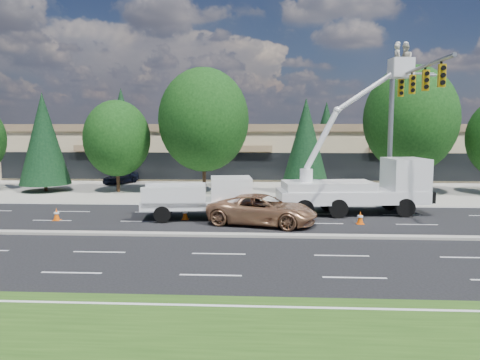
# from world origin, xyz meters

# --- Properties ---
(ground) EXTENTS (140.00, 140.00, 0.00)m
(ground) POSITION_xyz_m (0.00, 0.00, 0.00)
(ground) COLOR black
(ground) RESTS_ON ground
(concrete_apron) EXTENTS (140.00, 22.00, 0.01)m
(concrete_apron) POSITION_xyz_m (0.00, 20.00, 0.01)
(concrete_apron) COLOR gray
(concrete_apron) RESTS_ON ground
(road_median) EXTENTS (120.00, 0.55, 0.12)m
(road_median) POSITION_xyz_m (0.00, 0.00, 0.06)
(road_median) COLOR gray
(road_median) RESTS_ON ground
(strip_mall) EXTENTS (50.40, 15.40, 5.50)m
(strip_mall) POSITION_xyz_m (0.00, 29.97, 2.83)
(strip_mall) COLOR tan
(strip_mall) RESTS_ON ground
(tree_front_b) EXTENTS (4.04, 4.04, 7.96)m
(tree_front_b) POSITION_xyz_m (-16.00, 15.00, 4.27)
(tree_front_b) COLOR #332114
(tree_front_b) RESTS_ON ground
(tree_front_c) EXTENTS (5.30, 5.30, 7.36)m
(tree_front_c) POSITION_xyz_m (-10.00, 15.00, 4.30)
(tree_front_c) COLOR #332114
(tree_front_c) RESTS_ON ground
(tree_front_d) EXTENTS (7.11, 7.11, 9.86)m
(tree_front_d) POSITION_xyz_m (-3.00, 15.00, 5.77)
(tree_front_d) COLOR #332114
(tree_front_d) RESTS_ON ground
(tree_front_e) EXTENTS (3.78, 3.78, 7.45)m
(tree_front_e) POSITION_xyz_m (5.00, 15.00, 4.00)
(tree_front_e) COLOR #332114
(tree_front_e) RESTS_ON ground
(tree_front_f) EXTENTS (7.16, 7.16, 9.93)m
(tree_front_f) POSITION_xyz_m (13.00, 15.00, 5.81)
(tree_front_f) COLOR #332114
(tree_front_f) RESTS_ON ground
(tree_back_a) EXTENTS (5.35, 5.35, 10.54)m
(tree_back_a) POSITION_xyz_m (-18.00, 42.00, 5.66)
(tree_back_a) COLOR #332114
(tree_back_a) RESTS_ON ground
(tree_back_b) EXTENTS (4.89, 4.89, 9.64)m
(tree_back_b) POSITION_xyz_m (-4.00, 42.00, 5.17)
(tree_back_b) COLOR #332114
(tree_back_b) RESTS_ON ground
(tree_back_c) EXTENTS (4.38, 4.38, 8.64)m
(tree_back_c) POSITION_xyz_m (10.00, 42.00, 4.64)
(tree_back_c) COLOR #332114
(tree_back_c) RESTS_ON ground
(tree_back_d) EXTENTS (5.36, 5.36, 10.56)m
(tree_back_d) POSITION_xyz_m (22.00, 42.00, 5.67)
(tree_back_d) COLOR #332114
(tree_back_d) RESTS_ON ground
(signal_mast) EXTENTS (2.76, 10.16, 9.00)m
(signal_mast) POSITION_xyz_m (10.03, 7.04, 6.06)
(signal_mast) COLOR gray
(signal_mast) RESTS_ON ground
(utility_pickup) EXTENTS (6.40, 3.02, 2.36)m
(utility_pickup) POSITION_xyz_m (-1.54, 4.26, 0.97)
(utility_pickup) COLOR silver
(utility_pickup) RESTS_ON ground
(bucket_truck) EXTENTS (9.12, 3.71, 10.14)m
(bucket_truck) POSITION_xyz_m (7.89, 6.31, 2.18)
(bucket_truck) COLOR silver
(bucket_truck) RESTS_ON ground
(traffic_cone_a) EXTENTS (0.40, 0.40, 0.70)m
(traffic_cone_a) POSITION_xyz_m (-9.77, 3.29, 0.34)
(traffic_cone_a) COLOR #E45407
(traffic_cone_a) RESTS_ON ground
(traffic_cone_b) EXTENTS (0.40, 0.40, 0.70)m
(traffic_cone_b) POSITION_xyz_m (-2.63, 3.92, 0.34)
(traffic_cone_b) COLOR #E45407
(traffic_cone_b) RESTS_ON ground
(traffic_cone_c) EXTENTS (0.40, 0.40, 0.70)m
(traffic_cone_c) POSITION_xyz_m (0.20, 3.24, 0.34)
(traffic_cone_c) COLOR #E45407
(traffic_cone_c) RESTS_ON ground
(traffic_cone_d) EXTENTS (0.40, 0.40, 0.70)m
(traffic_cone_d) POSITION_xyz_m (7.00, 3.22, 0.34)
(traffic_cone_d) COLOR #E45407
(traffic_cone_d) RESTS_ON ground
(minivan) EXTENTS (6.30, 4.10, 1.61)m
(minivan) POSITION_xyz_m (1.74, 2.80, 0.81)
(minivan) COLOR #AB7953
(minivan) RESTS_ON ground
(parked_car_west) EXTENTS (2.78, 4.20, 1.33)m
(parked_car_west) POSITION_xyz_m (-11.46, 20.42, 0.66)
(parked_car_west) COLOR black
(parked_car_west) RESTS_ON ground
(parked_car_east) EXTENTS (2.12, 4.81, 1.53)m
(parked_car_east) POSITION_xyz_m (4.85, 16.00, 0.77)
(parked_car_east) COLOR black
(parked_car_east) RESTS_ON ground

